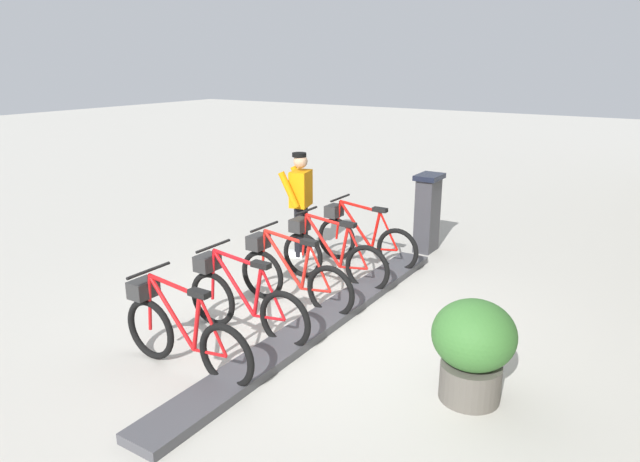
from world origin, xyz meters
TOP-DOWN VIEW (x-y plane):
  - ground_plane at (0.00, 0.00)m, footprint 60.00×60.00m
  - dock_rail_base at (0.00, 0.00)m, footprint 0.44×5.48m
  - payment_kiosk at (0.05, -3.29)m, footprint 0.36×0.52m
  - bike_docked_0 at (0.63, -2.14)m, footprint 1.72×0.54m
  - bike_docked_1 at (0.63, -1.20)m, footprint 1.72×0.54m
  - bike_docked_2 at (0.63, -0.27)m, footprint 1.72×0.54m
  - bike_docked_3 at (0.63, 0.67)m, footprint 1.72×0.54m
  - bike_docked_4 at (0.63, 1.60)m, footprint 1.72×0.54m
  - worker_near_rack at (1.65, -1.99)m, footprint 0.51×0.68m
  - planter_bush at (-1.98, 0.52)m, footprint 0.76×0.76m

SIDE VIEW (x-z plane):
  - ground_plane at x=0.00m, z-range 0.00..0.00m
  - dock_rail_base at x=0.00m, z-range 0.00..0.10m
  - bike_docked_0 at x=0.63m, z-range -0.08..0.94m
  - bike_docked_1 at x=0.63m, z-range -0.08..0.94m
  - bike_docked_2 at x=0.63m, z-range -0.08..0.94m
  - bike_docked_3 at x=0.63m, z-range -0.08..0.94m
  - bike_docked_4 at x=0.63m, z-range -0.08..0.94m
  - planter_bush at x=-1.98m, z-range 0.06..1.03m
  - payment_kiosk at x=0.05m, z-range 0.03..1.31m
  - worker_near_rack at x=1.65m, z-range 0.08..1.74m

